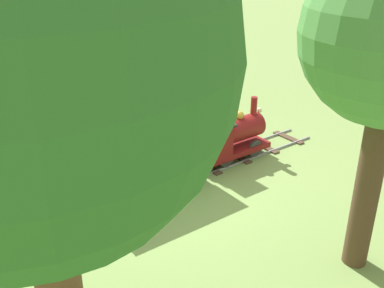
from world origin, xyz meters
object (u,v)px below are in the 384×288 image
object	(u,v)px
passenger_car	(146,165)
oak_tree_far	(23,61)
conductor_person	(175,104)
oak_tree_near	(52,26)
locomotive	(229,136)

from	to	relation	value
passenger_car	oak_tree_far	distance (m)	4.76
conductor_person	oak_tree_far	distance (m)	5.80
passenger_car	oak_tree_far	size ratio (longest dim) A/B	0.45
passenger_car	oak_tree_near	world-z (taller)	oak_tree_near
passenger_car	conductor_person	bearing A→B (deg)	126.93
conductor_person	oak_tree_near	distance (m)	2.90
conductor_person	oak_tree_far	bearing A→B (deg)	-43.34
oak_tree_near	oak_tree_far	world-z (taller)	oak_tree_far
locomotive	oak_tree_near	size ratio (longest dim) A/B	0.47
locomotive	passenger_car	xyz separation A→B (m)	(0.00, -1.76, -0.06)
passenger_car	oak_tree_near	size ratio (longest dim) A/B	0.65
passenger_car	locomotive	bearing A→B (deg)	90.00
passenger_car	conductor_person	size ratio (longest dim) A/B	1.23
conductor_person	oak_tree_near	xyz separation A→B (m)	(-2.26, -1.32, 1.24)
locomotive	conductor_person	world-z (taller)	conductor_person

